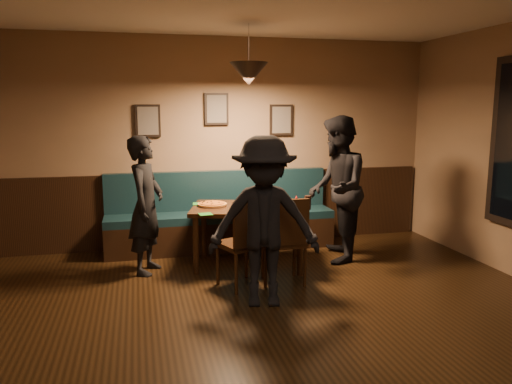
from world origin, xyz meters
TOP-DOWN VIEW (x-y plane):
  - floor at (0.00, 0.00)m, footprint 7.00×7.00m
  - wall_back at (0.00, 3.50)m, footprint 6.00×0.00m
  - wainscot at (0.00, 3.47)m, footprint 5.88×0.06m
  - booth_bench at (0.00, 3.20)m, footprint 3.00×0.60m
  - picture_left at (-0.90, 3.47)m, footprint 0.32×0.04m
  - picture_center at (0.00, 3.47)m, footprint 0.32×0.04m
  - picture_right at (0.90, 3.47)m, footprint 0.32×0.04m
  - pendant_lamp at (0.21, 2.43)m, footprint 0.44×0.44m
  - dining_table at (0.21, 2.43)m, footprint 1.51×1.18m
  - chair_near_left at (-0.02, 1.75)m, footprint 0.55×0.55m
  - chair_near_right at (0.44, 1.75)m, footprint 0.42×0.42m
  - diner_left at (-0.98, 2.45)m, footprint 0.55×0.67m
  - diner_right at (1.30, 2.38)m, footprint 0.92×1.04m
  - diner_front at (0.09, 1.22)m, footprint 1.15×0.80m
  - pizza_a at (-0.21, 2.57)m, footprint 0.41×0.41m
  - pizza_b at (0.19, 2.24)m, footprint 0.49×0.49m
  - pizza_c at (0.66, 2.62)m, footprint 0.43×0.43m
  - soda_glass at (0.83, 2.11)m, footprint 0.09×0.09m
  - tabasco_bottle at (0.79, 2.40)m, footprint 0.04×0.04m
  - napkin_a at (-0.34, 2.72)m, footprint 0.19×0.19m
  - napkin_b at (-0.35, 2.12)m, footprint 0.16×0.16m
  - cutlery_set at (0.17, 2.04)m, footprint 0.18×0.05m

SIDE VIEW (x-z plane):
  - floor at x=0.00m, z-range 0.00..0.00m
  - dining_table at x=0.21m, z-range 0.00..0.72m
  - chair_near_right at x=0.44m, z-range 0.00..0.95m
  - chair_near_left at x=-0.02m, z-range 0.00..0.96m
  - wainscot at x=0.00m, z-range 0.00..1.00m
  - booth_bench at x=0.00m, z-range 0.00..1.00m
  - cutlery_set at x=0.17m, z-range 0.72..0.72m
  - napkin_b at x=-0.35m, z-range 0.72..0.72m
  - napkin_a at x=-0.34m, z-range 0.72..0.72m
  - pizza_c at x=0.66m, z-range 0.72..0.75m
  - pizza_a at x=-0.21m, z-range 0.72..0.76m
  - pizza_b at x=0.19m, z-range 0.72..0.76m
  - tabasco_bottle at x=0.79m, z-range 0.72..0.83m
  - diner_left at x=-0.98m, z-range 0.00..1.57m
  - soda_glass at x=0.83m, z-range 0.72..0.88m
  - diner_front at x=0.09m, z-range 0.00..1.62m
  - diner_right at x=1.30m, z-range 0.00..1.78m
  - wall_back at x=0.00m, z-range -1.60..4.40m
  - picture_left at x=-0.90m, z-range 1.49..1.91m
  - picture_right at x=0.90m, z-range 1.49..1.91m
  - picture_center at x=0.00m, z-range 1.64..2.06m
  - pendant_lamp at x=0.21m, z-range 2.12..2.38m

